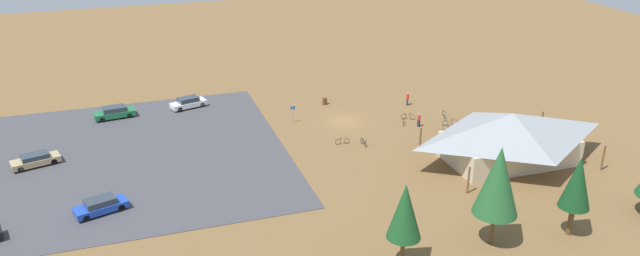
# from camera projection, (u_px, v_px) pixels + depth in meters

# --- Properties ---
(ground) EXTENTS (160.00, 160.00, 0.00)m
(ground) POSITION_uv_depth(u_px,v_px,m) (344.00, 122.00, 74.93)
(ground) COLOR brown
(ground) RESTS_ON ground
(parking_lot_asphalt) EXTENTS (35.39, 33.61, 0.05)m
(parking_lot_asphalt) POSITION_uv_depth(u_px,v_px,m) (116.00, 159.00, 65.29)
(parking_lot_asphalt) COLOR #424247
(parking_lot_asphalt) RESTS_ON ground
(bike_pavilion) EXTENTS (15.98, 10.38, 5.31)m
(bike_pavilion) POSITION_uv_depth(u_px,v_px,m) (511.00, 134.00, 63.78)
(bike_pavilion) COLOR beige
(bike_pavilion) RESTS_ON ground
(trash_bin) EXTENTS (0.60, 0.60, 0.90)m
(trash_bin) POSITION_uv_depth(u_px,v_px,m) (325.00, 101.00, 80.28)
(trash_bin) COLOR brown
(trash_bin) RESTS_ON ground
(lot_sign) EXTENTS (0.56, 0.08, 2.20)m
(lot_sign) POSITION_uv_depth(u_px,v_px,m) (293.00, 112.00, 74.12)
(lot_sign) COLOR #99999E
(lot_sign) RESTS_ON ground
(pine_far_east) EXTENTS (2.67, 2.67, 6.98)m
(pine_far_east) POSITION_uv_depth(u_px,v_px,m) (405.00, 211.00, 46.02)
(pine_far_east) COLOR brown
(pine_far_east) RESTS_ON ground
(pine_center) EXTENTS (2.55, 2.55, 7.16)m
(pine_center) POSITION_uv_depth(u_px,v_px,m) (577.00, 183.00, 49.90)
(pine_center) COLOR brown
(pine_center) RESTS_ON ground
(pine_far_west) EXTENTS (3.63, 3.63, 8.64)m
(pine_far_west) POSITION_uv_depth(u_px,v_px,m) (498.00, 181.00, 48.37)
(pine_far_west) COLOR brown
(pine_far_west) RESTS_ON ground
(bicycle_white_edge_north) EXTENTS (0.66, 1.62, 0.83)m
(bicycle_white_edge_north) POSITION_uv_depth(u_px,v_px,m) (444.00, 114.00, 76.17)
(bicycle_white_edge_north) COLOR black
(bicycle_white_edge_north) RESTS_ON ground
(bicycle_green_yard_right) EXTENTS (1.79, 0.50, 0.88)m
(bicycle_green_yard_right) POSITION_uv_depth(u_px,v_px,m) (450.00, 122.00, 73.71)
(bicycle_green_yard_right) COLOR black
(bicycle_green_yard_right) RESTS_ON ground
(bicycle_silver_lone_west) EXTENTS (0.82, 1.54, 0.81)m
(bicycle_silver_lone_west) POSITION_uv_depth(u_px,v_px,m) (403.00, 122.00, 73.93)
(bicycle_silver_lone_west) COLOR black
(bicycle_silver_lone_west) RESTS_ON ground
(bicycle_orange_front_row) EXTENTS (1.62, 0.48, 0.72)m
(bicycle_orange_front_row) POSITION_uv_depth(u_px,v_px,m) (342.00, 141.00, 68.66)
(bicycle_orange_front_row) COLOR black
(bicycle_orange_front_row) RESTS_ON ground
(bicycle_black_near_porch) EXTENTS (0.48, 1.70, 0.76)m
(bicycle_black_near_porch) POSITION_uv_depth(u_px,v_px,m) (363.00, 142.00, 68.35)
(bicycle_black_near_porch) COLOR black
(bicycle_black_near_porch) RESTS_ON ground
(bicycle_blue_yard_left) EXTENTS (1.06, 1.55, 0.84)m
(bicycle_blue_yard_left) POSITION_uv_depth(u_px,v_px,m) (450.00, 129.00, 71.87)
(bicycle_blue_yard_left) COLOR black
(bicycle_blue_yard_left) RESTS_ON ground
(bicycle_teal_mid_cluster) EXTENTS (1.67, 0.48, 0.80)m
(bicycle_teal_mid_cluster) POSITION_uv_depth(u_px,v_px,m) (473.00, 116.00, 75.76)
(bicycle_teal_mid_cluster) COLOR black
(bicycle_teal_mid_cluster) RESTS_ON ground
(bicycle_red_lone_east) EXTENTS (1.46, 1.05, 0.81)m
(bicycle_red_lone_east) POSITION_uv_depth(u_px,v_px,m) (408.00, 116.00, 75.53)
(bicycle_red_lone_east) COLOR black
(bicycle_red_lone_east) RESTS_ON ground
(car_white_mid_lot) EXTENTS (4.80, 2.97, 1.41)m
(car_white_mid_lot) POSITION_uv_depth(u_px,v_px,m) (188.00, 103.00, 78.92)
(car_white_mid_lot) COLOR white
(car_white_mid_lot) RESTS_ON parking_lot_asphalt
(car_tan_back_corner) EXTENTS (5.01, 3.02, 1.30)m
(car_tan_back_corner) POSITION_uv_depth(u_px,v_px,m) (35.00, 160.00, 63.41)
(car_tan_back_corner) COLOR tan
(car_tan_back_corner) RESTS_ON parking_lot_asphalt
(car_green_inner_stall) EXTENTS (4.97, 2.50, 1.45)m
(car_green_inner_stall) POSITION_uv_depth(u_px,v_px,m) (114.00, 112.00, 75.68)
(car_green_inner_stall) COLOR #1E6B3D
(car_green_inner_stall) RESTS_ON parking_lot_asphalt
(car_blue_front_row) EXTENTS (4.88, 3.13, 1.38)m
(car_blue_front_row) POSITION_uv_depth(u_px,v_px,m) (101.00, 206.00, 54.71)
(car_blue_front_row) COLOR #1E42B2
(car_blue_front_row) RESTS_ON parking_lot_asphalt
(visitor_by_pavilion) EXTENTS (0.36, 0.37, 1.70)m
(visitor_by_pavilion) POSITION_uv_depth(u_px,v_px,m) (419.00, 120.00, 73.14)
(visitor_by_pavilion) COLOR #2D3347
(visitor_by_pavilion) RESTS_ON ground
(visitor_crossing_yard) EXTENTS (0.36, 0.39, 1.75)m
(visitor_crossing_yard) POSITION_uv_depth(u_px,v_px,m) (408.00, 98.00, 79.85)
(visitor_crossing_yard) COLOR #2D3347
(visitor_crossing_yard) RESTS_ON ground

